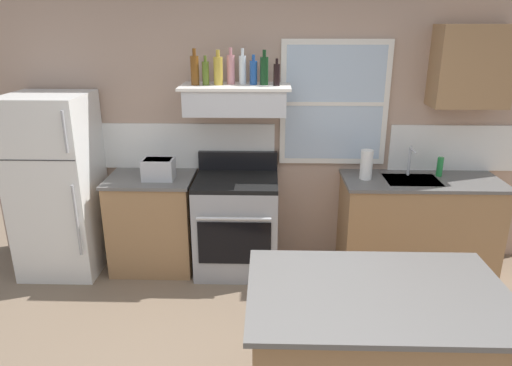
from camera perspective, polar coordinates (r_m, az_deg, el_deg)
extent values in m
cube|color=tan|center=(4.49, 1.01, 7.32)|extent=(5.40, 0.06, 2.70)
cube|color=white|center=(4.65, -13.37, 4.44)|extent=(2.50, 0.02, 0.44)
cube|color=white|center=(4.83, 22.94, 3.96)|extent=(1.20, 0.02, 0.44)
cube|color=white|center=(4.44, 9.55, 9.57)|extent=(1.00, 0.04, 1.15)
cube|color=silver|center=(4.43, 9.58, 9.54)|extent=(0.90, 0.01, 1.05)
cube|color=white|center=(4.42, 9.58, 9.53)|extent=(0.90, 0.02, 0.04)
cube|color=white|center=(4.67, -23.09, -0.28)|extent=(0.70, 0.68, 1.68)
cube|color=#333333|center=(4.28, -25.48, 2.52)|extent=(0.69, 0.00, 0.01)
cylinder|color=#A5A8AD|center=(4.30, -21.08, -4.33)|extent=(0.02, 0.02, 0.65)
cylinder|color=#A5A8AD|center=(4.07, -22.37, 5.79)|extent=(0.02, 0.02, 0.35)
cube|color=#9E754C|center=(4.58, -12.39, -4.84)|extent=(0.76, 0.60, 0.88)
cube|color=#605E5B|center=(4.42, -12.81, 0.56)|extent=(0.79, 0.63, 0.03)
cube|color=silver|center=(4.31, -11.84, 1.67)|extent=(0.28, 0.20, 0.19)
cube|color=black|center=(4.28, -11.92, 2.80)|extent=(0.24, 0.16, 0.01)
cube|color=black|center=(4.33, -13.74, 2.11)|extent=(0.02, 0.03, 0.02)
cube|color=#9EA0A5|center=(4.43, -2.36, -5.34)|extent=(0.76, 0.64, 0.87)
cube|color=black|center=(4.26, -2.45, 0.25)|extent=(0.76, 0.64, 0.04)
cube|color=black|center=(4.50, -2.21, 2.76)|extent=(0.76, 0.06, 0.18)
cube|color=black|center=(4.14, -2.66, -7.38)|extent=(0.65, 0.01, 0.40)
cylinder|color=silver|center=(4.00, -2.75, -4.40)|extent=(0.65, 0.03, 0.03)
cube|color=silver|center=(4.18, -2.49, 10.07)|extent=(0.88, 0.48, 0.22)
cube|color=#262628|center=(3.98, -2.70, 8.43)|extent=(0.75, 0.02, 0.04)
cube|color=white|center=(4.17, -2.51, 11.73)|extent=(0.96, 0.52, 0.02)
cylinder|color=brown|center=(4.17, -7.50, 13.48)|extent=(0.07, 0.07, 0.25)
cylinder|color=brown|center=(4.16, -7.59, 15.60)|extent=(0.03, 0.03, 0.06)
cylinder|color=#4C601E|center=(4.16, -6.18, 13.19)|extent=(0.06, 0.06, 0.20)
cylinder|color=#4C601E|center=(4.15, -6.25, 14.90)|extent=(0.03, 0.03, 0.05)
cylinder|color=#B29333|center=(4.16, -4.64, 13.50)|extent=(0.08, 0.08, 0.24)
cylinder|color=#B29333|center=(4.15, -4.70, 15.53)|extent=(0.03, 0.03, 0.06)
cylinder|color=#C67F84|center=(4.21, -3.10, 13.68)|extent=(0.07, 0.07, 0.25)
cylinder|color=#C67F84|center=(4.20, -3.14, 15.80)|extent=(0.03, 0.03, 0.06)
cylinder|color=silver|center=(4.21, -1.66, 13.66)|extent=(0.06, 0.06, 0.24)
cylinder|color=silver|center=(4.19, -1.68, 15.74)|extent=(0.03, 0.03, 0.06)
cylinder|color=#1E478C|center=(4.17, -0.31, 13.34)|extent=(0.07, 0.07, 0.20)
cylinder|color=#1E478C|center=(4.16, -0.32, 15.09)|extent=(0.03, 0.03, 0.05)
cylinder|color=#143819|center=(4.15, 1.07, 13.54)|extent=(0.07, 0.07, 0.24)
cylinder|color=#143819|center=(4.13, 1.08, 15.59)|extent=(0.03, 0.03, 0.06)
cylinder|color=black|center=(4.10, 2.54, 13.07)|extent=(0.06, 0.06, 0.18)
cylinder|color=black|center=(4.09, 2.57, 14.67)|extent=(0.02, 0.02, 0.05)
cube|color=#9E754C|center=(4.67, 19.06, -5.03)|extent=(1.40, 0.60, 0.88)
cube|color=#605E5B|center=(4.51, 19.67, 0.26)|extent=(1.43, 0.63, 0.03)
cube|color=#B7BABC|center=(4.46, 18.54, 0.30)|extent=(0.48, 0.36, 0.01)
cylinder|color=silver|center=(4.55, 18.25, 2.61)|extent=(0.03, 0.03, 0.28)
cylinder|color=silver|center=(4.44, 18.68, 3.80)|extent=(0.02, 0.16, 0.02)
cylinder|color=white|center=(4.33, 13.36, 2.21)|extent=(0.11, 0.11, 0.27)
cylinder|color=#268C3F|center=(4.63, 21.57, 1.87)|extent=(0.06, 0.06, 0.18)
cube|color=#9E754C|center=(2.90, 13.96, -20.57)|extent=(1.32, 0.82, 0.88)
cube|color=#605E5B|center=(2.63, 14.76, -12.89)|extent=(1.40, 0.90, 0.03)
cube|color=#9E754C|center=(4.57, 24.85, 12.81)|extent=(0.64, 0.32, 0.70)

